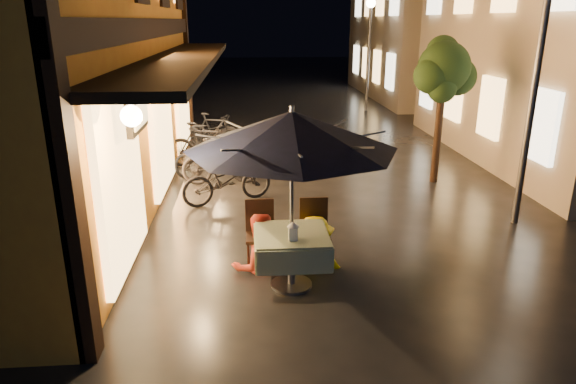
{
  "coord_description": "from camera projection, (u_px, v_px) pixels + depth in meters",
  "views": [
    {
      "loc": [
        -1.73,
        -6.2,
        3.45
      ],
      "look_at": [
        -1.19,
        0.61,
        1.15
      ],
      "focal_mm": 32.0,
      "sensor_mm": 36.0,
      "label": 1
    }
  ],
  "objects": [
    {
      "name": "ground",
      "position": [
        377.0,
        283.0,
        7.09
      ],
      "size": [
        90.0,
        90.0,
        0.0
      ],
      "primitive_type": "plane",
      "color": "black",
      "rests_on": "ground"
    },
    {
      "name": "west_building",
      "position": [
        23.0,
        5.0,
        9.26
      ],
      "size": [
        5.9,
        11.4,
        7.4
      ],
      "color": "orange",
      "rests_on": "ground"
    },
    {
      "name": "east_building_far",
      "position": [
        447.0,
        15.0,
        23.49
      ],
      "size": [
        7.3,
        10.3,
        7.3
      ],
      "color": "tan",
      "rests_on": "ground"
    },
    {
      "name": "street_tree",
      "position": [
        444.0,
        71.0,
        10.76
      ],
      "size": [
        1.43,
        1.2,
        3.15
      ],
      "color": "black",
      "rests_on": "ground"
    },
    {
      "name": "streetlamp_near",
      "position": [
        540.0,
        55.0,
        8.28
      ],
      "size": [
        0.36,
        0.36,
        4.23
      ],
      "color": "#59595E",
      "rests_on": "ground"
    },
    {
      "name": "streetlamp_far",
      "position": [
        369.0,
        34.0,
        19.61
      ],
      "size": [
        0.36,
        0.36,
        4.23
      ],
      "color": "#59595E",
      "rests_on": "ground"
    },
    {
      "name": "cafe_table",
      "position": [
        292.0,
        246.0,
        6.83
      ],
      "size": [
        0.99,
        0.99,
        0.78
      ],
      "color": "#59595E",
      "rests_on": "ground"
    },
    {
      "name": "patio_umbrella",
      "position": [
        292.0,
        131.0,
        6.33
      ],
      "size": [
        2.7,
        2.7,
        2.46
      ],
      "color": "#59595E",
      "rests_on": "ground"
    },
    {
      "name": "cafe_chair_left",
      "position": [
        260.0,
        229.0,
        7.51
      ],
      "size": [
        0.42,
        0.42,
        0.97
      ],
      "color": "black",
      "rests_on": "ground"
    },
    {
      "name": "cafe_chair_right",
      "position": [
        314.0,
        228.0,
        7.57
      ],
      "size": [
        0.42,
        0.42,
        0.97
      ],
      "color": "black",
      "rests_on": "ground"
    },
    {
      "name": "table_lantern",
      "position": [
        293.0,
        230.0,
        6.51
      ],
      "size": [
        0.16,
        0.16,
        0.25
      ],
      "color": "white",
      "rests_on": "cafe_table"
    },
    {
      "name": "person_orange",
      "position": [
        258.0,
        215.0,
        7.26
      ],
      "size": [
        0.94,
        0.82,
        1.65
      ],
      "primitive_type": "imported",
      "rotation": [
        0.0,
        0.0,
        3.42
      ],
      "color": "#EA422C",
      "rests_on": "ground"
    },
    {
      "name": "person_yellow",
      "position": [
        315.0,
        219.0,
        7.32
      ],
      "size": [
        1.0,
        0.61,
        1.51
      ],
      "primitive_type": "imported",
      "rotation": [
        0.0,
        0.0,
        3.09
      ],
      "color": "#FFE200",
      "rests_on": "ground"
    },
    {
      "name": "bicycle_0",
      "position": [
        227.0,
        179.0,
        10.06
      ],
      "size": [
        1.95,
        1.32,
        0.97
      ],
      "primitive_type": "imported",
      "rotation": [
        0.0,
        0.0,
        1.97
      ],
      "color": "black",
      "rests_on": "ground"
    },
    {
      "name": "bicycle_1",
      "position": [
        221.0,
        161.0,
        11.2
      ],
      "size": [
        1.74,
        0.56,
        1.03
      ],
      "primitive_type": "imported",
      "rotation": [
        0.0,
        0.0,
        1.61
      ],
      "color": "black",
      "rests_on": "ground"
    },
    {
      "name": "bicycle_2",
      "position": [
        217.0,
        158.0,
        11.51
      ],
      "size": [
        1.94,
        0.76,
        1.0
      ],
      "primitive_type": "imported",
      "rotation": [
        0.0,
        0.0,
        1.52
      ],
      "color": "black",
      "rests_on": "ground"
    },
    {
      "name": "bicycle_3",
      "position": [
        204.0,
        145.0,
        12.46
      ],
      "size": [
        1.92,
        0.79,
        1.12
      ],
      "primitive_type": "imported",
      "rotation": [
        0.0,
        0.0,
        1.43
      ],
      "color": "black",
      "rests_on": "ground"
    },
    {
      "name": "bicycle_4",
      "position": [
        212.0,
        132.0,
        14.44
      ],
      "size": [
        1.77,
        0.91,
        0.89
      ],
      "primitive_type": "imported",
      "rotation": [
        0.0,
        0.0,
        1.37
      ],
      "color": "black",
      "rests_on": "ground"
    },
    {
      "name": "bicycle_5",
      "position": [
        214.0,
        130.0,
        14.48
      ],
      "size": [
        1.67,
        0.97,
        0.97
      ],
      "primitive_type": "imported",
      "rotation": [
        0.0,
        0.0,
        1.23
      ],
      "color": "black",
      "rests_on": "ground"
    }
  ]
}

